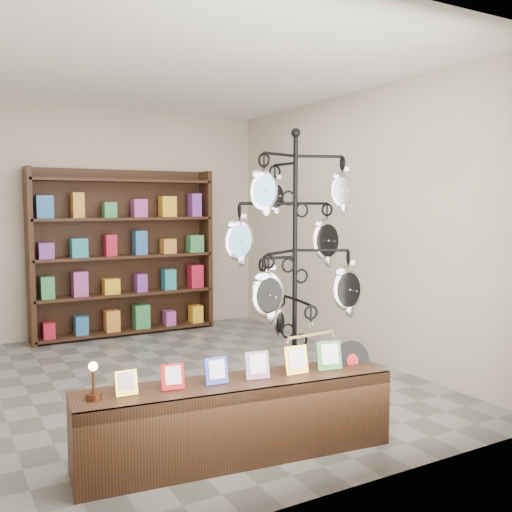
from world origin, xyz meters
The scene contains 5 objects.
ground centered at (0.00, 0.00, 0.00)m, with size 5.00×5.00×0.00m, color slate.
room_envelope centered at (0.00, 0.00, 1.85)m, with size 5.00×5.00×5.00m.
display_tree centered at (0.38, -1.25, 1.36)m, with size 1.21×1.00×2.35m.
front_shelf centered at (-0.43, -1.78, 0.27)m, with size 2.23×0.71×0.78m.
back_shelving centered at (0.00, 2.30, 1.03)m, with size 2.42×0.36×2.20m.
Camera 1 is at (-2.19, -5.15, 1.75)m, focal length 40.00 mm.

